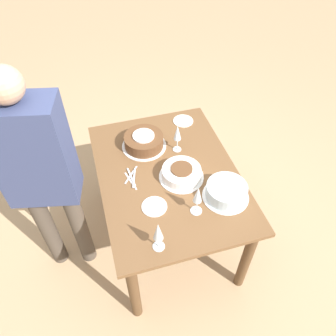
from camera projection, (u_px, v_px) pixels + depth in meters
name	position (u px, v px, depth m)	size (l,w,h in m)	color
ground_plane	(168.00, 233.00, 2.73)	(12.00, 12.00, 0.00)	tan
dining_table	(168.00, 185.00, 2.28)	(1.25, 0.92, 0.74)	brown
cake_center_white	(181.00, 173.00, 2.14)	(0.30, 0.30, 0.09)	white
cake_front_chocolate	(144.00, 141.00, 2.34)	(0.32, 0.32, 0.11)	white
cake_back_decorated	(226.00, 192.00, 2.02)	(0.29, 0.29, 0.10)	white
wine_glass_near	(198.00, 196.00, 1.87)	(0.07, 0.07, 0.22)	silver
wine_glass_far	(158.00, 232.00, 1.71)	(0.07, 0.07, 0.22)	silver
wine_glass_extra	(177.00, 134.00, 2.24)	(0.06, 0.06, 0.22)	silver
dessert_plate_left	(183.00, 121.00, 2.57)	(0.16, 0.16, 0.01)	white
dessert_plate_right	(154.00, 206.00, 2.00)	(0.16, 0.16, 0.01)	white
fork_pile	(132.00, 178.00, 2.16)	(0.21, 0.12, 0.01)	silver
person_cutting	(40.00, 170.00, 1.86)	(0.30, 0.44, 1.65)	#4C4238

